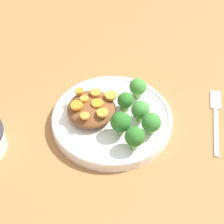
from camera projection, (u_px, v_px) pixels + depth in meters
ground_plane at (112, 123)px, 0.84m from camera, size 4.00×4.00×0.00m
plate at (112, 119)px, 0.83m from camera, size 0.27×0.27×0.03m
stew_mound at (91, 108)px, 0.81m from camera, size 0.11×0.11×0.04m
broccoli_floret_0 at (141, 109)px, 0.80m from camera, size 0.04×0.04×0.05m
broccoli_floret_1 at (151, 123)px, 0.77m from camera, size 0.04×0.04×0.05m
broccoli_floret_2 at (121, 122)px, 0.76m from camera, size 0.04×0.04×0.06m
broccoli_floret_3 at (125, 101)px, 0.82m from camera, size 0.04×0.04×0.05m
broccoli_floret_4 at (135, 137)px, 0.74m from camera, size 0.04×0.04×0.06m
broccoli_floret_5 at (138, 87)px, 0.84m from camera, size 0.04×0.04×0.05m
carrot_slice_0 at (85, 116)px, 0.77m from camera, size 0.02×0.02×0.01m
carrot_slice_1 at (97, 103)px, 0.80m from camera, size 0.03×0.03×0.00m
carrot_slice_2 at (77, 105)px, 0.79m from camera, size 0.03×0.03×0.01m
carrot_slice_3 at (96, 93)px, 0.82m from camera, size 0.02×0.02×0.01m
carrot_slice_4 at (84, 99)px, 0.81m from camera, size 0.02×0.02×0.01m
carrot_slice_5 at (111, 95)px, 0.81m from camera, size 0.03×0.03×0.01m
carrot_slice_6 at (79, 91)px, 0.82m from camera, size 0.02×0.02×0.01m
carrot_slice_7 at (102, 113)px, 0.78m from camera, size 0.02×0.02×0.00m
fork at (216, 114)px, 0.85m from camera, size 0.03×0.20×0.01m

